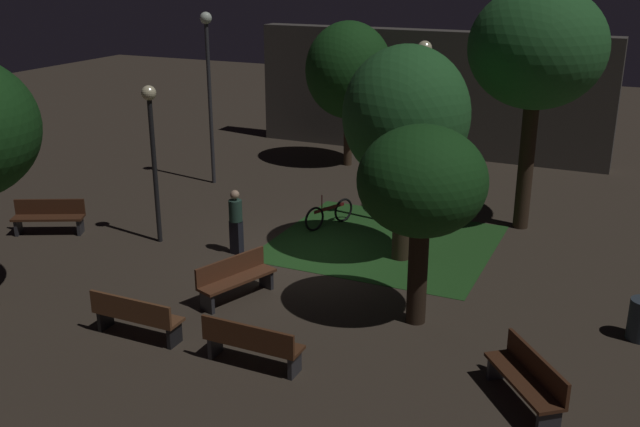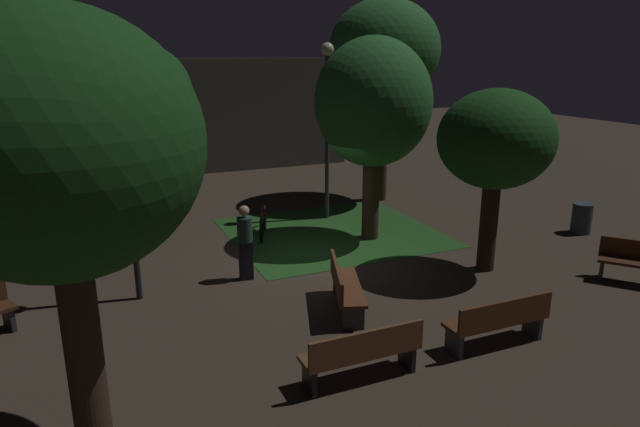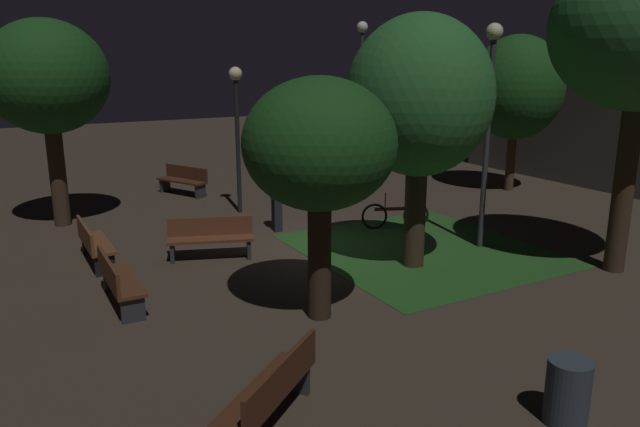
{
  "view_description": "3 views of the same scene",
  "coord_description": "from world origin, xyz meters",
  "views": [
    {
      "loc": [
        6.93,
        -14.55,
        6.73
      ],
      "look_at": [
        -0.21,
        1.18,
        0.71
      ],
      "focal_mm": 40.8,
      "sensor_mm": 36.0,
      "label": 1
    },
    {
      "loc": [
        -4.69,
        -11.19,
        4.6
      ],
      "look_at": [
        0.9,
        1.46,
        0.63
      ],
      "focal_mm": 31.39,
      "sensor_mm": 36.0,
      "label": 2
    },
    {
      "loc": [
        11.49,
        -6.63,
        4.2
      ],
      "look_at": [
        0.47,
        -0.46,
        0.92
      ],
      "focal_mm": 33.97,
      "sensor_mm": 36.0,
      "label": 3
    }
  ],
  "objects": [
    {
      "name": "bicycle",
      "position": [
        -0.41,
        2.19,
        0.34
      ],
      "size": [
        0.72,
        1.62,
        0.93
      ],
      "color": "black",
      "rests_on": "ground"
    },
    {
      "name": "grass_lawn",
      "position": [
        1.34,
        1.66,
        0.01
      ],
      "size": [
        5.31,
        4.91,
        0.01
      ],
      "primitive_type": "cube",
      "color": "#23511E",
      "rests_on": "ground"
    },
    {
      "name": "tree_back_left",
      "position": [
        2.04,
        0.87,
        3.42
      ],
      "size": [
        2.87,
        2.87,
        5.03
      ],
      "color": "#38281C",
      "rests_on": "ground"
    },
    {
      "name": "ground_plane",
      "position": [
        0.0,
        0.0,
        0.0
      ],
      "size": [
        60.0,
        60.0,
        0.0
      ],
      "primitive_type": "plane",
      "color": "#3D3328"
    },
    {
      "name": "bench_front_left",
      "position": [
        -6.82,
        -1.29,
        0.48
      ],
      "size": [
        1.83,
        1.22,
        0.88
      ],
      "color": "#422314",
      "rests_on": "ground"
    },
    {
      "name": "tree_tall_center",
      "position": [
        -2.31,
        8.13,
        3.26
      ],
      "size": [
        2.91,
        2.91,
        4.89
      ],
      "color": "#423021",
      "rests_on": "ground"
    },
    {
      "name": "building_wall_backdrop",
      "position": [
        -0.38,
        10.95,
        2.21
      ],
      "size": [
        12.92,
        0.8,
        4.42
      ],
      "primitive_type": "cube",
      "color": "#4C4742",
      "rests_on": "ground"
    },
    {
      "name": "bench_lawn_edge",
      "position": [
        -1.24,
        -4.9,
        0.48
      ],
      "size": [
        1.8,
        0.48,
        0.88
      ],
      "color": "brown",
      "rests_on": "ground"
    },
    {
      "name": "tree_back_right",
      "position": [
        3.33,
        -2.07,
        2.84
      ],
      "size": [
        2.43,
        2.43,
        3.93
      ],
      "color": "#2D2116",
      "rests_on": "ground"
    },
    {
      "name": "pedestrian",
      "position": [
        -1.67,
        -0.49,
        0.85
      ],
      "size": [
        0.32,
        0.32,
        1.61
      ],
      "color": "black",
      "rests_on": "ground"
    },
    {
      "name": "tree_near_wall",
      "position": [
        4.27,
        4.24,
        4.67
      ],
      "size": [
        3.39,
        3.39,
        6.24
      ],
      "color": "#38281C",
      "rests_on": "ground"
    },
    {
      "name": "bench_by_lamp",
      "position": [
        -0.43,
        -2.64,
        0.48
      ],
      "size": [
        1.06,
        1.86,
        0.88
      ],
      "color": "brown",
      "rests_on": "ground"
    },
    {
      "name": "lamp_post_near_wall",
      "position": [
        -3.86,
        -0.6,
        2.74
      ],
      "size": [
        0.36,
        0.36,
        3.95
      ],
      "color": "black",
      "rests_on": "ground"
    },
    {
      "name": "lamp_post_path_center",
      "position": [
        -5.39,
        4.36,
        3.52
      ],
      "size": [
        0.36,
        0.36,
        5.3
      ],
      "color": "#333338",
      "rests_on": "ground"
    },
    {
      "name": "lamp_post_plaza_west",
      "position": [
        1.78,
        2.98,
        3.29
      ],
      "size": [
        0.36,
        0.36,
        4.89
      ],
      "color": "#333338",
      "rests_on": "ground"
    },
    {
      "name": "bench_near_trees",
      "position": [
        1.24,
        -4.9,
        0.48
      ],
      "size": [
        1.8,
        0.5,
        0.88
      ],
      "color": "#512D19",
      "rests_on": "ground"
    },
    {
      "name": "bench_corner",
      "position": [
        5.79,
        -4.07,
        0.48
      ],
      "size": [
        1.5,
        1.71,
        0.88
      ],
      "color": "#422314",
      "rests_on": "ground"
    }
  ]
}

